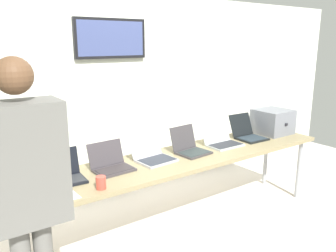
% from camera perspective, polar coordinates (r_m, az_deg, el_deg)
% --- Properties ---
extents(ground, '(8.00, 8.00, 0.04)m').
position_cam_1_polar(ground, '(3.66, 1.19, -17.11)').
color(ground, beige).
extents(back_wall, '(8.00, 0.11, 2.42)m').
position_cam_1_polar(back_wall, '(4.15, -8.06, 4.87)').
color(back_wall, silver).
rests_on(back_wall, ground).
extents(workbench, '(3.55, 0.70, 0.77)m').
position_cam_1_polar(workbench, '(3.34, 1.26, -6.08)').
color(workbench, '#8B7C57').
rests_on(workbench, ground).
extents(equipment_box, '(0.41, 0.40, 0.29)m').
position_cam_1_polar(equipment_box, '(4.37, 17.00, 0.73)').
color(equipment_box, slate).
rests_on(equipment_box, workbench).
extents(laptop_station_0, '(0.37, 0.33, 0.24)m').
position_cam_1_polar(laptop_station_0, '(2.80, -25.98, -9.29)').
color(laptop_station_0, '#AAADB3').
rests_on(laptop_station_0, workbench).
extents(laptop_station_1, '(0.34, 0.30, 0.24)m').
position_cam_1_polar(laptop_station_1, '(2.90, -17.18, -7.66)').
color(laptop_station_1, black).
rests_on(laptop_station_1, workbench).
extents(laptop_station_2, '(0.35, 0.31, 0.23)m').
position_cam_1_polar(laptop_station_2, '(3.05, -9.49, -6.20)').
color(laptop_station_2, '#3C373B').
rests_on(laptop_station_2, workbench).
extents(laptop_station_3, '(0.37, 0.42, 0.25)m').
position_cam_1_polar(laptop_station_3, '(3.26, -2.75, -4.63)').
color(laptop_station_3, '#AEAEB5').
rests_on(laptop_station_3, workbench).
extents(laptop_station_4, '(0.34, 0.35, 0.26)m').
position_cam_1_polar(laptop_station_4, '(3.47, 3.60, -3.50)').
color(laptop_station_4, '#3A373A').
rests_on(laptop_station_4, workbench).
extents(laptop_station_5, '(0.37, 0.32, 0.24)m').
position_cam_1_polar(laptop_station_5, '(3.76, 8.87, -2.30)').
color(laptop_station_5, '#ABB3B2').
rests_on(laptop_station_5, workbench).
extents(laptop_station_6, '(0.33, 0.38, 0.27)m').
position_cam_1_polar(laptop_station_6, '(4.08, 13.12, -1.17)').
color(laptop_station_6, black).
rests_on(laptop_station_6, workbench).
extents(person, '(0.44, 0.58, 1.79)m').
position_cam_1_polar(person, '(2.08, -22.71, -8.97)').
color(person, slate).
rests_on(person, ground).
extents(coffee_mug, '(0.08, 0.08, 0.10)m').
position_cam_1_polar(coffee_mug, '(2.68, -11.10, -9.24)').
color(coffee_mug, '#CE4537').
rests_on(coffee_mug, workbench).
extents(paper_sheet, '(0.23, 0.31, 0.00)m').
position_cam_1_polar(paper_sheet, '(2.68, -17.57, -10.81)').
color(paper_sheet, white).
rests_on(paper_sheet, workbench).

